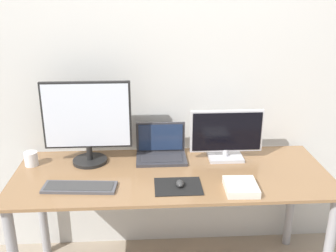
{
  "coord_description": "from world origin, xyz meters",
  "views": [
    {
      "loc": [
        -0.14,
        -1.71,
        1.8
      ],
      "look_at": [
        -0.02,
        0.45,
        1.01
      ],
      "focal_mm": 42.0,
      "sensor_mm": 36.0,
      "label": 1
    }
  ],
  "objects_px": {
    "laptop": "(161,150)",
    "book": "(241,187)",
    "monitor_left": "(87,121)",
    "mug": "(31,159)",
    "monitor_right": "(226,135)",
    "keyboard": "(80,187)",
    "mouse": "(180,184)"
  },
  "relations": [
    {
      "from": "book",
      "to": "mouse",
      "type": "bearing_deg",
      "value": 170.56
    },
    {
      "from": "laptop",
      "to": "book",
      "type": "bearing_deg",
      "value": -47.34
    },
    {
      "from": "mouse",
      "to": "mug",
      "type": "height_order",
      "value": "mug"
    },
    {
      "from": "monitor_right",
      "to": "keyboard",
      "type": "relative_size",
      "value": 1.11
    },
    {
      "from": "mouse",
      "to": "book",
      "type": "xyz_separation_m",
      "value": [
        0.32,
        -0.05,
        -0.0
      ]
    },
    {
      "from": "monitor_left",
      "to": "mouse",
      "type": "bearing_deg",
      "value": -33.52
    },
    {
      "from": "laptop",
      "to": "mouse",
      "type": "xyz_separation_m",
      "value": [
        0.09,
        -0.39,
        -0.03
      ]
    },
    {
      "from": "monitor_left",
      "to": "laptop",
      "type": "relative_size",
      "value": 1.69
    },
    {
      "from": "book",
      "to": "keyboard",
      "type": "bearing_deg",
      "value": 175.46
    },
    {
      "from": "monitor_left",
      "to": "mug",
      "type": "relative_size",
      "value": 6.16
    },
    {
      "from": "laptop",
      "to": "keyboard",
      "type": "xyz_separation_m",
      "value": [
        -0.46,
        -0.38,
        -0.05
      ]
    },
    {
      "from": "laptop",
      "to": "monitor_right",
      "type": "bearing_deg",
      "value": -5.66
    },
    {
      "from": "keyboard",
      "to": "book",
      "type": "xyz_separation_m",
      "value": [
        0.87,
        -0.07,
        0.01
      ]
    },
    {
      "from": "monitor_right",
      "to": "mouse",
      "type": "relative_size",
      "value": 6.84
    },
    {
      "from": "keyboard",
      "to": "mouse",
      "type": "distance_m",
      "value": 0.55
    },
    {
      "from": "monitor_left",
      "to": "mug",
      "type": "bearing_deg",
      "value": -176.02
    },
    {
      "from": "book",
      "to": "laptop",
      "type": "bearing_deg",
      "value": 132.66
    },
    {
      "from": "keyboard",
      "to": "mug",
      "type": "relative_size",
      "value": 4.73
    },
    {
      "from": "laptop",
      "to": "mug",
      "type": "distance_m",
      "value": 0.8
    },
    {
      "from": "laptop",
      "to": "book",
      "type": "xyz_separation_m",
      "value": [
        0.41,
        -0.45,
        -0.03
      ]
    },
    {
      "from": "monitor_left",
      "to": "monitor_right",
      "type": "bearing_deg",
      "value": 0.0
    },
    {
      "from": "keyboard",
      "to": "mug",
      "type": "xyz_separation_m",
      "value": [
        -0.34,
        0.31,
        0.03
      ]
    },
    {
      "from": "mouse",
      "to": "monitor_left",
      "type": "bearing_deg",
      "value": 146.48
    },
    {
      "from": "monitor_right",
      "to": "mug",
      "type": "height_order",
      "value": "monitor_right"
    },
    {
      "from": "monitor_left",
      "to": "keyboard",
      "type": "distance_m",
      "value": 0.43
    },
    {
      "from": "monitor_left",
      "to": "mouse",
      "type": "distance_m",
      "value": 0.68
    },
    {
      "from": "monitor_left",
      "to": "book",
      "type": "bearing_deg",
      "value": -25.36
    },
    {
      "from": "laptop",
      "to": "mug",
      "type": "xyz_separation_m",
      "value": [
        -0.8,
        -0.06,
        -0.01
      ]
    },
    {
      "from": "book",
      "to": "mug",
      "type": "height_order",
      "value": "mug"
    },
    {
      "from": "laptop",
      "to": "book",
      "type": "distance_m",
      "value": 0.61
    },
    {
      "from": "monitor_right",
      "to": "mug",
      "type": "bearing_deg",
      "value": -178.83
    },
    {
      "from": "keyboard",
      "to": "mug",
      "type": "height_order",
      "value": "mug"
    }
  ]
}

